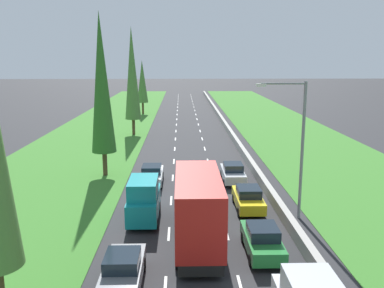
% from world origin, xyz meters
% --- Properties ---
extents(ground_plane, '(300.00, 300.00, 0.00)m').
position_xyz_m(ground_plane, '(0.00, 60.00, 0.00)').
color(ground_plane, '#28282B').
rests_on(ground_plane, ground).
extents(grass_verge_left, '(14.00, 140.00, 0.04)m').
position_xyz_m(grass_verge_left, '(-12.65, 60.00, 0.02)').
color(grass_verge_left, '#387528').
rests_on(grass_verge_left, ground).
extents(grass_verge_right, '(14.00, 140.00, 0.04)m').
position_xyz_m(grass_verge_right, '(14.35, 60.00, 0.02)').
color(grass_verge_right, '#387528').
rests_on(grass_verge_right, ground).
extents(median_barrier, '(0.44, 120.00, 0.85)m').
position_xyz_m(median_barrier, '(5.70, 60.00, 0.42)').
color(median_barrier, '#9E9B93').
rests_on(median_barrier, ground).
extents(lane_markings, '(3.64, 116.00, 0.01)m').
position_xyz_m(lane_markings, '(0.00, 60.00, 0.01)').
color(lane_markings, white).
rests_on(lane_markings, ground).
extents(grey_sedan_left_lane, '(1.82, 4.50, 1.64)m').
position_xyz_m(grey_sedan_left_lane, '(-3.70, 15.20, 0.81)').
color(grey_sedan_left_lane, slate).
rests_on(grey_sedan_left_lane, ground).
extents(green_sedan_right_lane, '(1.82, 4.50, 1.64)m').
position_xyz_m(green_sedan_right_lane, '(3.36, 18.27, 0.81)').
color(green_sedan_right_lane, '#237A33').
rests_on(green_sedan_right_lane, ground).
extents(teal_van_left_lane, '(1.96, 4.90, 2.82)m').
position_xyz_m(teal_van_left_lane, '(-3.42, 23.30, 1.40)').
color(teal_van_left_lane, teal).
rests_on(teal_van_left_lane, ground).
extents(white_sedan_left_lane, '(1.82, 4.50, 1.64)m').
position_xyz_m(white_sedan_left_lane, '(-3.46, 31.22, 0.81)').
color(white_sedan_left_lane, white).
rests_on(white_sedan_left_lane, ground).
extents(yellow_sedan_right_lane, '(1.82, 4.50, 1.64)m').
position_xyz_m(yellow_sedan_right_lane, '(3.67, 25.06, 0.81)').
color(yellow_sedan_right_lane, yellow).
rests_on(yellow_sedan_right_lane, ground).
extents(red_box_truck_centre_lane, '(2.46, 9.40, 4.18)m').
position_xyz_m(red_box_truck_centre_lane, '(-0.07, 19.82, 2.18)').
color(red_box_truck_centre_lane, black).
rests_on(red_box_truck_centre_lane, ground).
extents(silver_sedan_right_lane, '(1.82, 4.50, 1.64)m').
position_xyz_m(silver_sedan_right_lane, '(3.41, 31.71, 0.81)').
color(silver_sedan_right_lane, silver).
rests_on(silver_sedan_right_lane, ground).
extents(poplar_tree_second, '(2.16, 2.16, 14.35)m').
position_xyz_m(poplar_tree_second, '(-7.84, 33.97, 8.23)').
color(poplar_tree_second, '#4C3823').
rests_on(poplar_tree_second, ground).
extents(poplar_tree_third, '(2.16, 2.16, 14.54)m').
position_xyz_m(poplar_tree_third, '(-7.53, 54.34, 8.33)').
color(poplar_tree_third, '#4C3823').
rests_on(poplar_tree_third, ground).
extents(poplar_tree_fourth, '(2.05, 2.05, 10.04)m').
position_xyz_m(poplar_tree_fourth, '(-8.17, 75.86, 6.07)').
color(poplar_tree_fourth, '#4C3823').
rests_on(poplar_tree_fourth, ground).
extents(street_light_mast, '(3.20, 0.28, 9.00)m').
position_xyz_m(street_light_mast, '(6.44, 23.38, 5.23)').
color(street_light_mast, gray).
rests_on(street_light_mast, ground).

